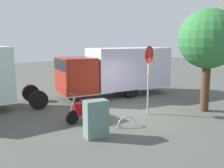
# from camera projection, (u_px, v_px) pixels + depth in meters

# --- Properties ---
(ground_plane) EXTENTS (60.00, 60.00, 0.00)m
(ground_plane) POSITION_uv_depth(u_px,v_px,m) (128.00, 111.00, 12.02)
(ground_plane) COLOR #4D4F48
(box_truck_near) EXTENTS (8.63, 2.73, 2.82)m
(box_truck_near) POSITION_uv_depth(u_px,v_px,m) (115.00, 69.00, 15.08)
(box_truck_near) COLOR black
(box_truck_near) RESTS_ON ground
(motorcycle) EXTENTS (1.80, 0.61, 1.20)m
(motorcycle) POSITION_uv_depth(u_px,v_px,m) (86.00, 109.00, 10.45)
(motorcycle) COLOR black
(motorcycle) RESTS_ON ground
(stop_sign) EXTENTS (0.71, 0.33, 3.05)m
(stop_sign) POSITION_uv_depth(u_px,v_px,m) (149.00, 69.00, 11.16)
(stop_sign) COLOR #9E9EA3
(stop_sign) RESTS_ON ground
(street_tree) EXTENTS (2.70, 2.70, 4.70)m
(street_tree) POSITION_uv_depth(u_px,v_px,m) (208.00, 39.00, 11.46)
(street_tree) COLOR #47301E
(street_tree) RESTS_ON ground
(utility_cabinet) EXTENTS (0.81, 0.50, 1.29)m
(utility_cabinet) POSITION_uv_depth(u_px,v_px,m) (96.00, 119.00, 8.67)
(utility_cabinet) COLOR slate
(utility_cabinet) RESTS_ON ground
(bike_rack_hoop) EXTENTS (0.85, 0.10, 0.85)m
(bike_rack_hoop) POSITION_uv_depth(u_px,v_px,m) (126.00, 127.00, 9.80)
(bike_rack_hoop) COLOR #B7B7BC
(bike_rack_hoop) RESTS_ON ground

